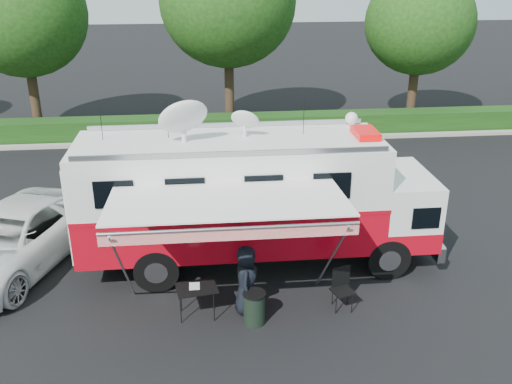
% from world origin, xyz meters
% --- Properties ---
extents(ground_plane, '(120.00, 120.00, 0.00)m').
position_xyz_m(ground_plane, '(0.00, 0.00, 0.00)').
color(ground_plane, black).
rests_on(ground_plane, ground).
extents(back_border, '(60.00, 6.14, 8.87)m').
position_xyz_m(back_border, '(1.14, 12.90, 5.00)').
color(back_border, '#9E998E').
rests_on(back_border, ground_plane).
extents(stall_lines, '(24.12, 5.50, 0.01)m').
position_xyz_m(stall_lines, '(-0.50, 3.00, 0.00)').
color(stall_lines, silver).
rests_on(stall_lines, ground_plane).
extents(command_truck, '(9.47, 2.61, 4.55)m').
position_xyz_m(command_truck, '(-0.08, -0.00, 1.95)').
color(command_truck, black).
rests_on(command_truck, ground_plane).
extents(awning, '(5.17, 2.67, 3.12)m').
position_xyz_m(awning, '(-0.93, -2.71, 2.93)').
color(awning, silver).
rests_on(awning, ground_plane).
extents(white_suv, '(4.65, 6.55, 1.66)m').
position_xyz_m(white_suv, '(-6.64, 0.46, 0.00)').
color(white_suv, silver).
rests_on(white_suv, ground_plane).
extents(person, '(0.67, 0.92, 1.73)m').
position_xyz_m(person, '(-0.52, -2.33, 0.00)').
color(person, black).
rests_on(person, ground_plane).
extents(folding_table, '(1.02, 0.80, 0.79)m').
position_xyz_m(folding_table, '(-1.68, -2.41, 0.74)').
color(folding_table, black).
rests_on(folding_table, ground_plane).
extents(folding_chair, '(0.60, 0.64, 1.01)m').
position_xyz_m(folding_chair, '(1.78, -2.33, 0.60)').
color(folding_chair, black).
rests_on(folding_chair, ground_plane).
extents(trash_bin, '(0.54, 0.54, 0.80)m').
position_xyz_m(trash_bin, '(-0.38, -2.81, 0.41)').
color(trash_bin, black).
rests_on(trash_bin, ground_plane).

